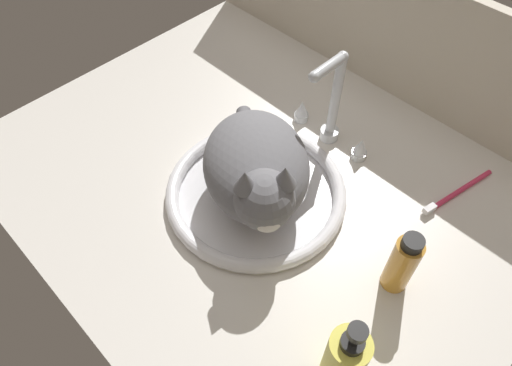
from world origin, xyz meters
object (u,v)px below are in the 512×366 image
object	(u,v)px
sink_basin	(256,192)
faucet	(331,109)
soap_pump_bottle	(344,359)
toothbrush	(456,193)
cat	(257,171)
amber_bottle	(402,263)

from	to	relation	value
sink_basin	faucet	xyz separation A→B (cm)	(-0.00, 21.47, 7.54)
sink_basin	soap_pump_bottle	xyz separation A→B (cm)	(32.49, -15.01, 5.82)
toothbrush	cat	bearing A→B (deg)	-131.84
toothbrush	soap_pump_bottle	bearing A→B (deg)	-83.41
cat	toothbrush	world-z (taller)	cat
soap_pump_bottle	toothbrush	distance (cm)	43.66
sink_basin	faucet	bearing A→B (deg)	90.00
faucet	soap_pump_bottle	bearing A→B (deg)	-48.31
cat	soap_pump_bottle	bearing A→B (deg)	-24.11
faucet	cat	xyz separation A→B (cm)	(1.52, -22.62, 1.04)
faucet	amber_bottle	xyz separation A→B (cm)	(29.59, -17.83, -2.21)
amber_bottle	cat	bearing A→B (deg)	-170.32
faucet	soap_pump_bottle	distance (cm)	48.88
sink_basin	toothbrush	xyz separation A→B (cm)	(27.53, 27.90, -0.57)
soap_pump_bottle	sink_basin	bearing A→B (deg)	155.21
cat	amber_bottle	distance (cm)	28.66
cat	soap_pump_bottle	world-z (taller)	cat
sink_basin	toothbrush	distance (cm)	39.20
faucet	cat	distance (cm)	22.69
cat	amber_bottle	xyz separation A→B (cm)	(28.07, 4.79, -3.24)
faucet	soap_pump_bottle	size ratio (longest dim) A/B	1.22
cat	soap_pump_bottle	size ratio (longest dim) A/B	1.79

